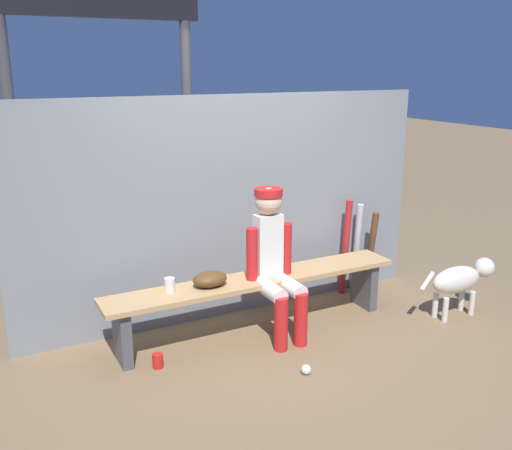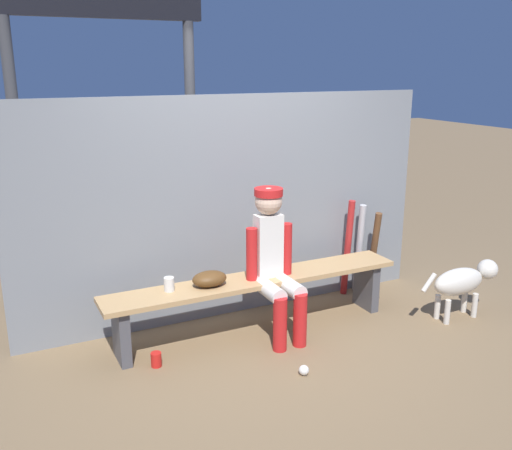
% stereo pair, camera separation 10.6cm
% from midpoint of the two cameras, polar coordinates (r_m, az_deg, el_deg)
% --- Properties ---
extents(ground_plane, '(30.00, 30.00, 0.00)m').
position_cam_midpoint_polar(ground_plane, '(4.90, 0.63, -10.51)').
color(ground_plane, brown).
extents(chainlink_fence, '(3.78, 0.03, 1.93)m').
position_cam_midpoint_polar(chainlink_fence, '(4.96, -1.69, 1.69)').
color(chainlink_fence, gray).
rests_on(chainlink_fence, ground_plane).
extents(dugout_bench, '(2.55, 0.36, 0.48)m').
position_cam_midpoint_polar(dugout_bench, '(4.75, 0.64, -6.46)').
color(dugout_bench, tan).
rests_on(dugout_bench, ground_plane).
extents(player_seated, '(0.41, 0.55, 1.22)m').
position_cam_midpoint_polar(player_seated, '(4.60, 2.52, -3.32)').
color(player_seated, silver).
rests_on(player_seated, ground_plane).
extents(baseball_glove, '(0.28, 0.20, 0.12)m').
position_cam_midpoint_polar(baseball_glove, '(4.53, -3.99, -5.37)').
color(baseball_glove, '#593819').
rests_on(baseball_glove, dugout_bench).
extents(bat_aluminum_red, '(0.08, 0.14, 0.95)m').
position_cam_midpoint_polar(bat_aluminum_red, '(5.55, 9.66, -2.29)').
color(bat_aluminum_red, '#B22323').
rests_on(bat_aluminum_red, ground_plane).
extents(bat_aluminum_silver, '(0.08, 0.14, 0.89)m').
position_cam_midpoint_polar(bat_aluminum_silver, '(5.65, 10.77, -2.32)').
color(bat_aluminum_silver, '#B7B7BC').
rests_on(bat_aluminum_silver, ground_plane).
extents(bat_wood_dark, '(0.09, 0.20, 0.82)m').
position_cam_midpoint_polar(bat_wood_dark, '(5.70, 12.15, -2.63)').
color(bat_wood_dark, brown).
rests_on(bat_wood_dark, ground_plane).
extents(baseball, '(0.07, 0.07, 0.07)m').
position_cam_midpoint_polar(baseball, '(4.28, 5.57, -14.19)').
color(baseball, white).
rests_on(baseball, ground_plane).
extents(cup_on_ground, '(0.08, 0.08, 0.11)m').
position_cam_midpoint_polar(cup_on_ground, '(4.41, -9.22, -13.10)').
color(cup_on_ground, red).
rests_on(cup_on_ground, ground_plane).
extents(cup_on_bench, '(0.08, 0.08, 0.11)m').
position_cam_midpoint_polar(cup_on_bench, '(4.47, -7.98, -5.87)').
color(cup_on_bench, silver).
rests_on(cup_on_bench, dugout_bench).
extents(scoreboard, '(2.09, 0.27, 3.78)m').
position_cam_midpoint_polar(scoreboard, '(5.44, -14.04, 20.22)').
color(scoreboard, '#3F3F42').
rests_on(scoreboard, ground_plane).
extents(dog, '(0.84, 0.20, 0.49)m').
position_cam_midpoint_polar(dog, '(5.37, 20.49, -5.26)').
color(dog, beige).
rests_on(dog, ground_plane).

